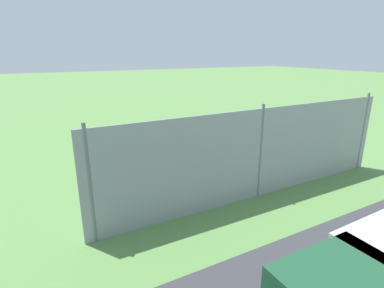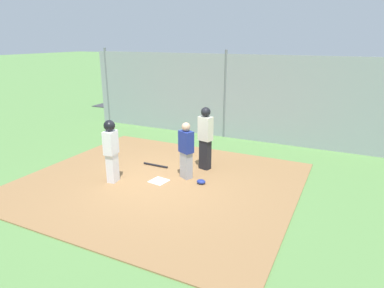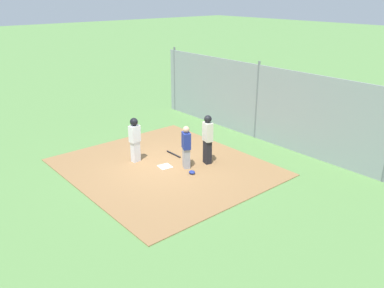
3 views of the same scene
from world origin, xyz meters
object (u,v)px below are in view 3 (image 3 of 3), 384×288
Objects in this scene: home_plate at (165,166)px; catcher_mask at (192,172)px; catcher at (186,147)px; baseball_bat at (174,154)px; umpire at (208,138)px; runner at (135,137)px; parked_car_green at (366,115)px; parked_car_white at (327,107)px.

home_plate is 1.16m from catcher_mask.
baseball_bat is at bearing -81.47° from catcher.
umpire is (-0.19, -0.85, 0.17)m from catcher.
umpire reaches higher than runner.
catcher_mask is at bearing 14.57° from runner.
home_plate is 1.58m from runner.
catcher_mask is at bearing 95.52° from catcher.
parked_car_green is at bearing -98.10° from catcher_mask.
catcher is at bearing -134.56° from home_plate.
parked_car_green reaches higher than catcher_mask.
catcher is 2.00m from runner.
runner is 11.03m from parked_car_green.
umpire is 0.44× the size of parked_car_green.
catcher is 1.51m from baseball_bat.
parked_car_green is at bearing 2.97° from parked_car_white.
runner is at bearing -100.29° from parked_car_white.
umpire is 7.76× the size of catcher_mask.
baseball_bat is (0.69, -0.93, 0.02)m from home_plate.
catcher_mask reaches higher than home_plate.
catcher_mask is (-2.21, -0.90, -0.93)m from runner.
parked_car_white reaches higher than catcher_mask.
catcher_mask is at bearing -161.58° from home_plate.
runner is (1.67, 1.09, 0.17)m from catcher.
home_plate is at bearing -94.28° from parked_car_white.
home_plate is at bearing -19.35° from catcher.
runner reaches higher than baseball_bat.
umpire is 2.69m from runner.
catcher_mask is 0.06× the size of parked_car_green.
parked_car_green is 1.96m from parked_car_white.
catcher is 0.95m from catcher_mask.
home_plate is 0.10× the size of parked_car_green.
parked_car_white is at bearing -175.28° from parked_car_green.
baseball_bat is 1.87m from catcher_mask.
catcher_mask is (-1.10, -0.37, 0.05)m from home_plate.
catcher reaches higher than parked_car_green.
parked_car_green reaches higher than home_plate.
runner reaches higher than parked_car_green.
catcher is (-0.55, -0.56, 0.81)m from home_plate.
catcher is 9.53m from parked_car_green.
catcher is 9.19m from parked_car_white.
runner reaches higher than home_plate.
parked_car_green is at bearing -166.29° from catcher.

